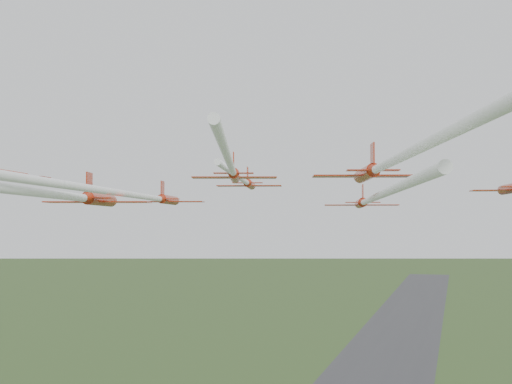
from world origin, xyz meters
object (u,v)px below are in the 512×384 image
(jet_row2_right, at_px, (371,199))
(jet_row4_left, at_px, (46,193))
(jet_lead, at_px, (245,181))
(jet_row3_mid, at_px, (232,169))
(jet_row4_right, at_px, (400,157))
(jet_row2_left, at_px, (144,196))

(jet_row2_right, xyz_separation_m, jet_row4_left, (-19.42, -24.77, -0.15))
(jet_lead, relative_size, jet_row3_mid, 0.92)
(jet_lead, bearing_deg, jet_row2_right, -55.55)
(jet_row4_right, bearing_deg, jet_row2_left, 125.73)
(jet_row2_left, height_order, jet_row4_right, jet_row4_right)
(jet_row2_left, distance_m, jet_row4_right, 36.65)
(jet_row3_mid, height_order, jet_row4_right, jet_row3_mid)
(jet_lead, bearing_deg, jet_row3_mid, -88.29)
(jet_row3_mid, height_order, jet_row4_left, jet_row3_mid)
(jet_row4_left, distance_m, jet_row4_right, 24.03)
(jet_row2_right, bearing_deg, jet_row4_right, -89.52)
(jet_row3_mid, bearing_deg, jet_row2_left, 133.22)
(jet_row2_right, distance_m, jet_row4_left, 31.48)
(jet_row4_left, bearing_deg, jet_row2_left, 84.86)
(jet_row3_mid, bearing_deg, jet_row4_right, -61.63)
(jet_row4_left, relative_size, jet_row4_right, 1.00)
(jet_row2_right, xyz_separation_m, jet_row3_mid, (-11.77, -6.52, 2.68))
(jet_row2_left, bearing_deg, jet_row4_left, -92.17)
(jet_row4_right, bearing_deg, jet_row4_left, 169.87)
(jet_row2_right, bearing_deg, jet_row3_mid, -161.48)
(jet_row2_left, relative_size, jet_row3_mid, 1.17)
(jet_row2_left, relative_size, jet_row2_right, 0.87)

